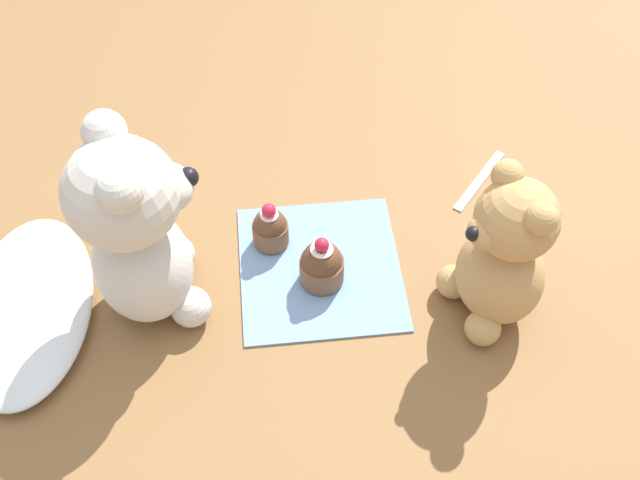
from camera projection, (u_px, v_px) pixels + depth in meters
name	position (u px, v px, depth m)	size (l,w,h in m)	color
ground_plane	(320.00, 268.00, 0.93)	(4.00, 4.00, 0.00)	olive
knitted_placemat	(320.00, 267.00, 0.93)	(0.21, 0.20, 0.01)	#7A9ED1
tulle_cloth	(28.00, 307.00, 0.88)	(0.27, 0.15, 0.03)	white
teddy_bear_cream	(137.00, 231.00, 0.80)	(0.15, 0.15, 0.26)	silver
teddy_bear_tan	(503.00, 257.00, 0.82)	(0.13, 0.12, 0.21)	tan
cupcake_near_cream_bear	(270.00, 228.00, 0.93)	(0.05, 0.05, 0.07)	brown
cupcake_near_tan_bear	(326.00, 264.00, 0.90)	(0.05, 0.05, 0.07)	brown
teaspoon	(480.00, 180.00, 1.03)	(0.13, 0.01, 0.01)	silver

